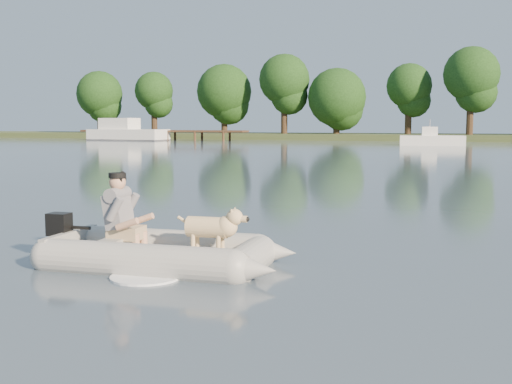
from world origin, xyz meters
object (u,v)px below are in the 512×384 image
(man, at_px, (119,209))
(dog, at_px, (208,231))
(dock, at_px, (162,135))
(motorboat, at_px, (432,133))
(cabin_cruiser, at_px, (128,129))
(dinghy, at_px, (163,224))

(man, distance_m, dog, 1.24)
(dock, distance_m, motorboat, 27.68)
(cabin_cruiser, distance_m, motorboat, 30.44)
(cabin_cruiser, bearing_deg, dock, 30.70)
(dock, height_order, man, man)
(dinghy, distance_m, cabin_cruiser, 58.22)
(dinghy, xyz_separation_m, motorboat, (0.97, 45.31, 0.46))
(dock, xyz_separation_m, cabin_cruiser, (-3.12, -1.43, 0.61))
(dinghy, distance_m, man, 0.66)
(dock, relative_size, motorboat, 3.49)
(dock, distance_m, man, 57.71)
(dinghy, distance_m, dog, 0.59)
(dog, distance_m, cabin_cruiser, 58.46)
(man, distance_m, motorboat, 45.31)
(dog, bearing_deg, cabin_cruiser, 118.23)
(dog, distance_m, motorboat, 45.24)
(man, relative_size, cabin_cruiser, 0.11)
(dock, bearing_deg, dog, -62.93)
(dinghy, bearing_deg, cabin_cruiser, 117.70)
(dinghy, bearing_deg, man, 175.76)
(dock, xyz_separation_m, dinghy, (25.91, -51.90, 0.01))
(man, height_order, motorboat, motorboat)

